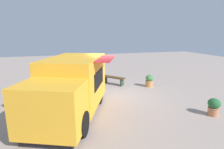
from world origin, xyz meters
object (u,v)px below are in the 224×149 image
(person_customer, at_px, (92,74))
(planter_flowering_far, at_px, (149,81))
(food_truck, at_px, (71,88))
(planter_flowering_near, at_px, (214,106))
(plaza_bench, at_px, (113,79))

(person_customer, xyz_separation_m, planter_flowering_far, (-3.14, -3.08, 0.04))
(food_truck, height_order, planter_flowering_near, food_truck)
(food_truck, relative_size, plaza_bench, 3.57)
(food_truck, xyz_separation_m, planter_flowering_near, (-1.84, -5.46, -0.70))
(planter_flowering_near, bearing_deg, planter_flowering_far, 7.26)
(planter_flowering_near, relative_size, planter_flowering_far, 0.95)
(planter_flowering_near, xyz_separation_m, plaza_bench, (5.49, 2.56, -0.01))
(food_truck, bearing_deg, person_customer, -17.80)
(food_truck, bearing_deg, planter_flowering_far, -62.54)
(planter_flowering_near, distance_m, plaza_bench, 6.06)
(planter_flowering_near, relative_size, plaza_bench, 0.49)
(planter_flowering_near, height_order, planter_flowering_far, planter_flowering_far)
(food_truck, xyz_separation_m, plaza_bench, (3.66, -2.90, -0.70))
(person_customer, relative_size, plaza_bench, 0.61)
(person_customer, bearing_deg, food_truck, 162.20)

